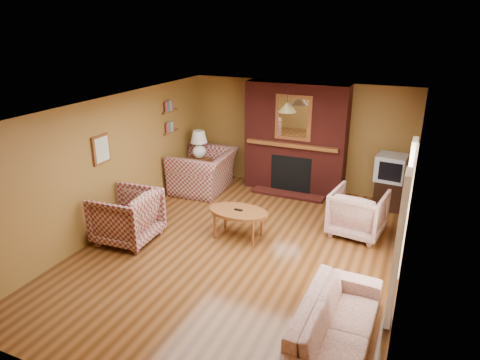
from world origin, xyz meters
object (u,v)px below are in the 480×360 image
at_px(plaid_loveseat, 203,171).
at_px(table_lamp, 199,143).
at_px(fireplace, 295,139).
at_px(side_table, 200,171).
at_px(plaid_armchair, 127,216).
at_px(floral_armchair, 358,212).
at_px(floral_sofa, 335,326).
at_px(tv_stand, 388,194).
at_px(crt_tv, 391,168).
at_px(coffee_table, 238,213).

height_order(plaid_loveseat, table_lamp, table_lamp).
relative_size(fireplace, side_table, 3.72).
relative_size(plaid_armchair, side_table, 1.54).
bearing_deg(fireplace, table_lamp, -165.71).
bearing_deg(table_lamp, floral_armchair, -15.75).
relative_size(fireplace, floral_sofa, 1.17).
relative_size(plaid_armchair, floral_armchair, 1.09).
bearing_deg(side_table, plaid_armchair, -87.03).
height_order(fireplace, plaid_loveseat, fireplace).
distance_m(plaid_armchair, tv_stand, 5.15).
xyz_separation_m(side_table, tv_stand, (4.15, 0.35, -0.02)).
distance_m(floral_armchair, crt_tv, 1.53).
height_order(side_table, tv_stand, side_table).
height_order(floral_sofa, crt_tv, crt_tv).
bearing_deg(crt_tv, side_table, -175.26).
height_order(plaid_loveseat, side_table, plaid_loveseat).
bearing_deg(floral_sofa, side_table, 45.50).
relative_size(plaid_loveseat, floral_sofa, 0.68).
bearing_deg(floral_sofa, floral_armchair, 5.51).
distance_m(fireplace, crt_tv, 2.08).
xyz_separation_m(tv_stand, crt_tv, (0.00, -0.01, 0.56)).
bearing_deg(crt_tv, floral_sofa, -91.94).
height_order(floral_sofa, coffee_table, floral_sofa).
distance_m(plaid_armchair, side_table, 2.90).
bearing_deg(plaid_armchair, plaid_loveseat, 174.90).
relative_size(floral_armchair, crt_tv, 1.49).
distance_m(plaid_armchair, floral_sofa, 4.03).
relative_size(floral_sofa, coffee_table, 1.91).
xyz_separation_m(plaid_armchair, table_lamp, (-0.15, 2.89, 0.55)).
bearing_deg(floral_armchair, plaid_loveseat, -4.92).
xyz_separation_m(plaid_armchair, floral_sofa, (3.85, -1.18, -0.15)).
bearing_deg(coffee_table, plaid_armchair, -153.43).
height_order(floral_armchair, side_table, floral_armchair).
distance_m(fireplace, table_lamp, 2.17).
bearing_deg(tv_stand, side_table, -178.94).
xyz_separation_m(plaid_loveseat, plaid_armchair, (-0.10, -2.61, -0.00)).
distance_m(floral_armchair, table_lamp, 3.95).
distance_m(coffee_table, tv_stand, 3.30).
xyz_separation_m(floral_sofa, crt_tv, (0.15, 4.42, 0.57)).
bearing_deg(floral_armchair, tv_stand, -97.74).
distance_m(floral_armchair, tv_stand, 1.47).
bearing_deg(floral_sofa, fireplace, 23.43).
xyz_separation_m(fireplace, crt_tv, (2.05, -0.19, -0.32)).
distance_m(floral_sofa, side_table, 5.71).
bearing_deg(floral_armchair, table_lamp, -8.19).
relative_size(floral_sofa, tv_stand, 3.36).
xyz_separation_m(plaid_armchair, crt_tv, (4.00, 3.24, 0.42)).
relative_size(plaid_armchair, floral_sofa, 0.49).
xyz_separation_m(plaid_loveseat, coffee_table, (1.62, -1.75, 0.01)).
xyz_separation_m(plaid_armchair, tv_stand, (4.00, 3.24, -0.15)).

